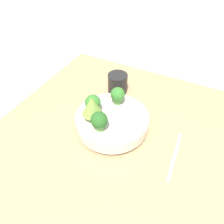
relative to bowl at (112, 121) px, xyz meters
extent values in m
plane|color=silver|center=(-0.02, -0.02, -0.07)|extent=(6.00, 6.00, 0.00)
cube|color=tan|center=(-0.02, -0.02, -0.05)|extent=(0.88, 0.85, 0.04)
cylinder|color=silver|center=(0.00, 0.00, -0.03)|extent=(0.11, 0.11, 0.01)
cylinder|color=silver|center=(0.00, 0.00, 0.00)|extent=(0.26, 0.26, 0.05)
cylinder|color=#6BA34C|center=(-0.07, 0.01, 0.04)|extent=(0.03, 0.03, 0.02)
sphere|color=#286023|center=(-0.07, 0.01, 0.07)|extent=(0.05, 0.05, 0.05)
cylinder|color=#6BA34C|center=(-0.04, 0.05, 0.04)|extent=(0.03, 0.03, 0.02)
cone|color=#84AD47|center=(-0.04, 0.05, 0.08)|extent=(0.07, 0.07, 0.07)
cylinder|color=#609347|center=(0.07, 0.01, 0.04)|extent=(0.03, 0.03, 0.02)
sphere|color=#387A2D|center=(0.07, 0.01, 0.07)|extent=(0.05, 0.05, 0.05)
cylinder|color=#7AB256|center=(-0.01, 0.07, 0.04)|extent=(0.03, 0.03, 0.02)
sphere|color=#387A2D|center=(-0.01, 0.07, 0.07)|extent=(0.05, 0.05, 0.05)
cylinder|color=black|center=(0.20, 0.08, 0.01)|extent=(0.08, 0.08, 0.08)
cube|color=silver|center=(-0.02, -0.24, -0.03)|extent=(0.20, 0.02, 0.01)
camera|label=1|loc=(-0.48, -0.24, 0.56)|focal=35.00mm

